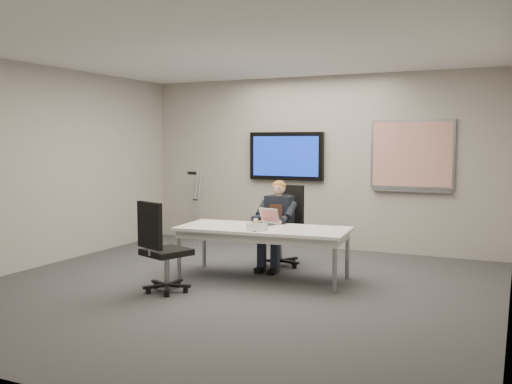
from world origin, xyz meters
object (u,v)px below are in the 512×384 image
at_px(office_chair_far, 282,241).
at_px(laptop, 267,221).
at_px(conference_table, 263,233).
at_px(office_chair_near, 163,264).
at_px(seated_person, 275,234).

height_order(office_chair_far, laptop, office_chair_far).
height_order(conference_table, office_chair_far, office_chair_far).
bearing_deg(office_chair_near, office_chair_far, -89.37).
bearing_deg(seated_person, conference_table, -77.89).
bearing_deg(laptop, office_chair_far, 106.72).
height_order(seated_person, laptop, seated_person).
xyz_separation_m(office_chair_far, seated_person, (-0.01, -0.24, 0.14)).
height_order(conference_table, seated_person, seated_person).
bearing_deg(office_chair_far, laptop, -75.94).
distance_m(office_chair_far, seated_person, 0.28).
bearing_deg(seated_person, office_chair_near, -109.10).
xyz_separation_m(office_chair_near, seated_person, (0.69, 1.66, 0.16)).
relative_size(office_chair_far, office_chair_near, 1.06).
bearing_deg(laptop, seated_person, 110.21).
relative_size(conference_table, office_chair_near, 2.08).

